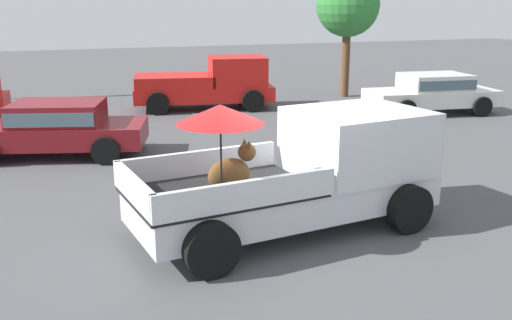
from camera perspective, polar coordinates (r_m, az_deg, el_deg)
The scene contains 6 objects.
ground_plane at distance 9.69m, azimuth 2.93°, elevation -6.87°, with size 80.00×80.00×0.00m, color #4C4C4F.
pickup_truck_main at distance 9.57m, azimuth 5.25°, elevation -1.05°, with size 5.25×2.76×2.26m.
pickup_truck_red at distance 20.51m, azimuth -4.62°, elevation 7.50°, with size 5.04×2.83×1.80m.
parked_sedan_near at distance 14.85m, azimuth -19.05°, elevation 3.17°, with size 4.62×2.88×1.33m.
parked_sedan_far at distance 20.39m, azimuth 16.99°, elevation 6.46°, with size 4.48×2.38×1.33m.
tree_by_lot at distance 23.18m, azimuth 9.02°, elevation 14.76°, with size 2.44×2.44×4.75m.
Camera 1 is at (-3.53, -8.25, 3.66)m, focal length 40.65 mm.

